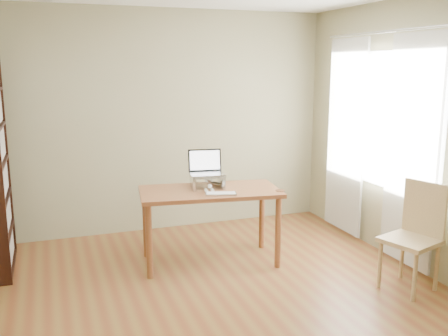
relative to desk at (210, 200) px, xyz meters
The scene contains 9 objects.
room 1.21m from the desk, 97.84° to the right, with size 4.04×4.54×2.64m.
curtains 1.84m from the desk, ahead, with size 0.03×1.90×2.25m.
desk is the anchor object (origin of this frame).
laptop_stand 0.20m from the desk, 90.00° to the left, with size 0.32×0.25×0.13m.
laptop 0.32m from the desk, 90.00° to the left, with size 0.36×0.32×0.24m.
keyboard 0.25m from the desk, 79.94° to the right, with size 0.32×0.20×0.02m.
coaster 0.70m from the desk, 23.51° to the right, with size 0.09×0.09×0.01m, color brown.
cat 0.19m from the desk, 92.93° to the left, with size 0.23×0.47×0.14m.
chair 1.94m from the desk, 38.36° to the right, with size 0.53×0.53×0.95m.
Camera 1 is at (-1.31, -3.51, 1.94)m, focal length 40.00 mm.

